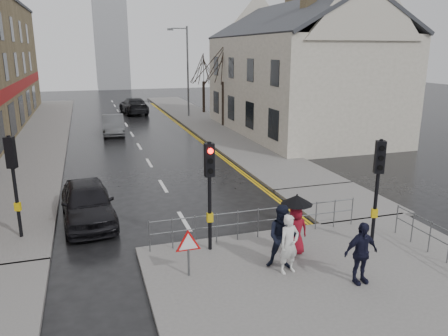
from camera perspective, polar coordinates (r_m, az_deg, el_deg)
ground at (r=13.61m, az=-2.41°, el=-11.51°), size 120.00×120.00×0.00m
near_pavement at (r=11.92m, az=17.02°, el=-16.00°), size 10.00×9.00×0.14m
left_pavement at (r=35.43m, az=-22.82°, el=4.19°), size 4.00×44.00×0.14m
right_pavement at (r=38.47m, az=-2.87°, el=6.14°), size 4.00×40.00×0.14m
pavement_bridge_right at (r=18.62m, az=14.75°, el=-4.26°), size 4.00×4.20×0.14m
building_right_cream at (r=33.40m, az=9.61°, el=12.71°), size 9.00×16.40×10.10m
church_tower at (r=73.95m, az=-14.63°, el=16.97°), size 5.00×5.00×18.00m
traffic_signal_near_left at (r=12.93m, az=-1.91°, el=-1.24°), size 0.28×0.27×3.40m
traffic_signal_near_right at (r=14.08m, az=19.49°, el=-0.75°), size 0.34×0.33×3.40m
traffic_signal_far_left at (r=15.38m, az=-25.87°, el=-0.11°), size 0.34×0.33×3.40m
guard_railing_front at (r=14.35m, az=4.49°, el=-6.33°), size 7.14×0.04×1.00m
warning_sign at (r=11.93m, az=-4.68°, el=-10.02°), size 0.80×0.07×1.35m
street_lamp at (r=40.77m, az=-5.02°, el=13.17°), size 1.83×0.25×8.00m
tree_near at (r=35.40m, az=-0.10°, el=13.62°), size 2.40×2.40×6.58m
tree_far at (r=43.24m, az=-2.72°, el=12.94°), size 2.40×2.40×5.64m
pedestrian_a at (r=12.23m, az=8.50°, el=-9.80°), size 0.68×0.52×1.68m
pedestrian_b at (r=12.42m, az=7.73°, el=-8.93°), size 1.12×1.03×1.85m
pedestrian_with_umbrella at (r=13.24m, az=9.37°, el=-6.76°), size 0.96×0.96×1.86m
pedestrian_d at (r=12.15m, az=17.45°, el=-10.53°), size 1.01×0.45×1.69m
car_parked at (r=16.64m, az=-17.42°, el=-4.33°), size 2.07×4.53×1.51m
car_mid at (r=33.57m, az=-14.25°, el=5.49°), size 1.73×4.43×1.44m
car_far at (r=44.29m, az=-11.70°, el=7.98°), size 2.63×5.57×1.57m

